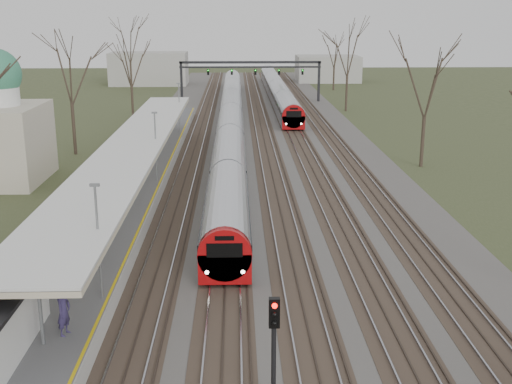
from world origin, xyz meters
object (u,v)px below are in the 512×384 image
at_px(train_far, 277,89).
at_px(signal_post, 274,336).
at_px(train_near, 231,116).
at_px(passenger, 64,312).

height_order(train_far, signal_post, signal_post).
bearing_deg(train_near, signal_post, -88.16).
bearing_deg(passenger, signal_post, -99.20).
distance_m(train_near, train_far, 28.35).
bearing_deg(signal_post, train_near, 91.84).
distance_m(train_near, signal_post, 54.60).
height_order(train_near, train_far, same).
distance_m(passenger, signal_post, 8.51).
bearing_deg(passenger, train_near, 9.20).
bearing_deg(passenger, train_far, 6.47).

